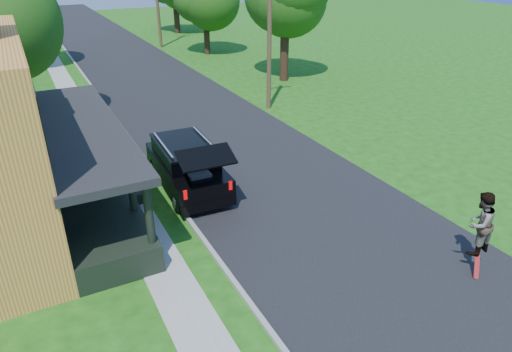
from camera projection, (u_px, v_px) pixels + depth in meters
ground at (342, 239)px, 14.79m from camera, size 140.00×140.00×0.00m
street at (161, 90)px, 30.71m from camera, size 8.00×120.00×0.02m
curb at (99, 98)px, 29.04m from camera, size 0.15×120.00×0.12m
sidewalk at (74, 101)px, 28.40m from camera, size 1.30×120.00×0.03m
front_walk at (12, 223)px, 15.65m from camera, size 6.50×1.20×0.03m
black_suv at (187, 166)px, 17.60m from camera, size 2.23×5.38×2.48m
skateboarder at (480, 223)px, 12.89m from camera, size 1.02×0.83×1.95m
skateboard at (477, 267)px, 13.09m from camera, size 0.53×0.43×0.62m
utility_pole_near at (269, 35)px, 25.26m from camera, size 1.57×0.31×8.15m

